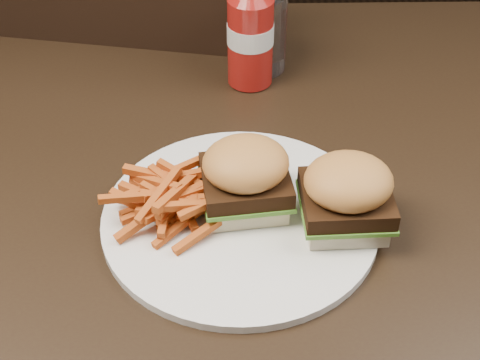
{
  "coord_description": "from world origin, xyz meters",
  "views": [
    {
      "loc": [
        -0.0,
        -0.64,
        1.29
      ],
      "look_at": [
        0.01,
        -0.07,
        0.8
      ],
      "focal_mm": 55.0,
      "sensor_mm": 36.0,
      "label": 1
    }
  ],
  "objects_px": {
    "tumbler": "(260,31)",
    "plate": "(240,219)",
    "chair_far": "(152,131)",
    "dining_table": "(231,184)",
    "ketchup_bottle": "(250,41)"
  },
  "relations": [
    {
      "from": "tumbler",
      "to": "plate",
      "type": "bearing_deg",
      "value": -96.15
    },
    {
      "from": "chair_far",
      "to": "plate",
      "type": "xyz_separation_m",
      "value": [
        0.16,
        -0.58,
        0.33
      ]
    },
    {
      "from": "chair_far",
      "to": "tumbler",
      "type": "xyz_separation_m",
      "value": [
        0.19,
        -0.28,
        0.38
      ]
    },
    {
      "from": "dining_table",
      "to": "ketchup_bottle",
      "type": "height_order",
      "value": "ketchup_bottle"
    },
    {
      "from": "plate",
      "to": "ketchup_bottle",
      "type": "bearing_deg",
      "value": 86.12
    },
    {
      "from": "dining_table",
      "to": "ketchup_bottle",
      "type": "relative_size",
      "value": 10.27
    },
    {
      "from": "chair_far",
      "to": "ketchup_bottle",
      "type": "height_order",
      "value": "ketchup_bottle"
    },
    {
      "from": "chair_far",
      "to": "tumbler",
      "type": "height_order",
      "value": "tumbler"
    },
    {
      "from": "plate",
      "to": "tumbler",
      "type": "xyz_separation_m",
      "value": [
        0.03,
        0.3,
        0.05
      ]
    },
    {
      "from": "dining_table",
      "to": "plate",
      "type": "xyz_separation_m",
      "value": [
        0.01,
        -0.08,
        0.03
      ]
    },
    {
      "from": "ketchup_bottle",
      "to": "dining_table",
      "type": "bearing_deg",
      "value": -98.56
    },
    {
      "from": "tumbler",
      "to": "dining_table",
      "type": "bearing_deg",
      "value": -100.92
    },
    {
      "from": "plate",
      "to": "tumbler",
      "type": "distance_m",
      "value": 0.31
    },
    {
      "from": "plate",
      "to": "ketchup_bottle",
      "type": "height_order",
      "value": "ketchup_bottle"
    },
    {
      "from": "ketchup_bottle",
      "to": "tumbler",
      "type": "xyz_separation_m",
      "value": [
        0.01,
        0.03,
        -0.01
      ]
    }
  ]
}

